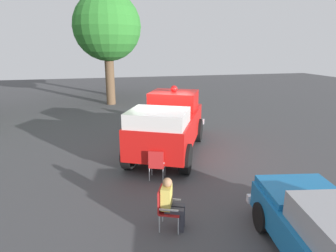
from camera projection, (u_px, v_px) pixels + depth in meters
The scene contains 8 objects.
ground_plane at pixel (165, 154), 11.46m from camera, with size 60.00×60.00×0.00m, color #424244.
vintage_fire_truck at pixel (169, 123), 11.46m from camera, with size 4.59×6.30×2.59m.
lawn_chair_near_truck at pixel (165, 205), 6.66m from camera, with size 0.65×0.65×1.02m.
lawn_chair_spare at pixel (157, 163), 9.07m from camera, with size 0.64×0.64×1.02m.
spectator_seated at pixel (171, 202), 6.61m from camera, with size 0.63×0.55×1.29m.
spectator_standing at pixel (182, 109), 15.04m from camera, with size 0.65×0.31×1.68m.
oak_tree_left at pixel (107, 27), 19.89m from camera, with size 4.73×4.73×7.87m.
oak_tree_distant at pixel (107, 33), 24.08m from camera, with size 4.59×4.59×7.63m.
Camera 1 is at (-2.40, -10.46, 4.17)m, focal length 30.49 mm.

